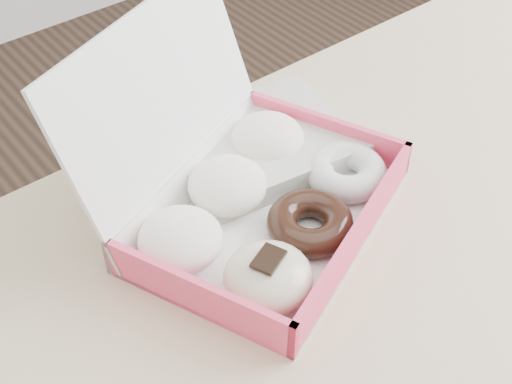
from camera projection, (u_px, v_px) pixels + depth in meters
table at (449, 276)px, 0.90m from camera, size 1.20×0.80×0.75m
donut_box at (252, 195)px, 0.84m from camera, size 0.41×0.40×0.23m
newspapers at (260, 145)px, 0.94m from camera, size 0.26×0.22×0.04m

